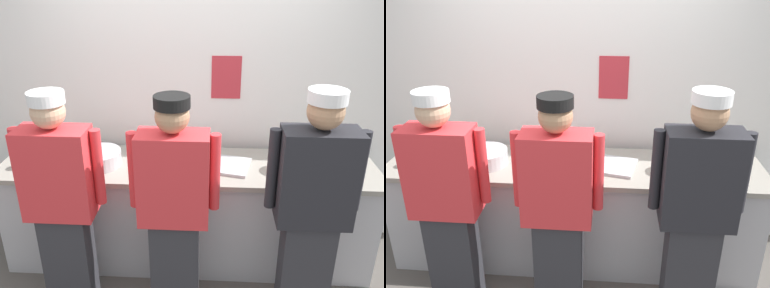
{
  "view_description": "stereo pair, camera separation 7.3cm",
  "coord_description": "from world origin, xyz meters",
  "views": [
    {
      "loc": [
        0.2,
        -2.48,
        2.3
      ],
      "look_at": [
        0.04,
        0.35,
        1.07
      ],
      "focal_mm": 37.31,
      "sensor_mm": 36.0,
      "label": 1
    },
    {
      "loc": [
        0.28,
        -2.47,
        2.3
      ],
      "look_at": [
        0.04,
        0.35,
        1.07
      ],
      "focal_mm": 37.31,
      "sensor_mm": 36.0,
      "label": 2
    }
  ],
  "objects": [
    {
      "name": "ground_plane",
      "position": [
        0.0,
        0.0,
        0.0
      ],
      "size": [
        9.0,
        9.0,
        0.0
      ],
      "primitive_type": "plane",
      "color": "#514C47"
    },
    {
      "name": "wall_back",
      "position": [
        0.0,
        0.85,
        1.34
      ],
      "size": [
        4.7,
        0.11,
        2.67
      ],
      "color": "white",
      "rests_on": "ground"
    },
    {
      "name": "prep_counter",
      "position": [
        0.0,
        0.37,
        0.44
      ],
      "size": [
        2.99,
        0.7,
        0.88
      ],
      "color": "#B2B2B7",
      "rests_on": "ground"
    },
    {
      "name": "chef_near_left",
      "position": [
        -0.81,
        -0.23,
        0.88
      ],
      "size": [
        0.6,
        0.24,
        1.64
      ],
      "color": "#2D2D33",
      "rests_on": "ground"
    },
    {
      "name": "chef_center",
      "position": [
        -0.04,
        -0.25,
        0.87
      ],
      "size": [
        0.6,
        0.24,
        1.64
      ],
      "color": "#2D2D33",
      "rests_on": "ground"
    },
    {
      "name": "chef_far_right",
      "position": [
        0.85,
        -0.25,
        0.9
      ],
      "size": [
        0.61,
        0.24,
        1.69
      ],
      "color": "#2D2D33",
      "rests_on": "ground"
    },
    {
      "name": "plate_stack_front",
      "position": [
        -0.27,
        0.49,
        0.92
      ],
      "size": [
        0.23,
        0.23,
        0.07
      ],
      "color": "white",
      "rests_on": "prep_counter"
    },
    {
      "name": "plate_stack_rear",
      "position": [
        0.74,
        0.3,
        0.93
      ],
      "size": [
        0.2,
        0.2,
        0.08
      ],
      "color": "white",
      "rests_on": "prep_counter"
    },
    {
      "name": "mixing_bowl_steel",
      "position": [
        -0.71,
        0.33,
        0.94
      ],
      "size": [
        0.37,
        0.37,
        0.11
      ],
      "primitive_type": "cylinder",
      "color": "#B7BABF",
      "rests_on": "prep_counter"
    },
    {
      "name": "sheet_tray",
      "position": [
        0.23,
        0.36,
        0.9
      ],
      "size": [
        0.57,
        0.43,
        0.02
      ],
      "primitive_type": "cube",
      "rotation": [
        0.0,
        0.0,
        -0.23
      ],
      "color": "#B7BABF",
      "rests_on": "prep_counter"
    },
    {
      "name": "squeeze_bottle_primary",
      "position": [
        -1.17,
        0.28,
        0.98
      ],
      "size": [
        0.06,
        0.06,
        0.2
      ],
      "color": "#E5E066",
      "rests_on": "prep_counter"
    },
    {
      "name": "ramekin_green_sauce",
      "position": [
        -0.29,
        0.29,
        0.91
      ],
      "size": [
        0.08,
        0.08,
        0.04
      ],
      "color": "white",
      "rests_on": "prep_counter"
    },
    {
      "name": "ramekin_orange_sauce",
      "position": [
        -1.0,
        0.33,
        0.9
      ],
      "size": [
        0.11,
        0.11,
        0.04
      ],
      "color": "white",
      "rests_on": "prep_counter"
    },
    {
      "name": "ramekin_red_sauce",
      "position": [
        1.12,
        0.52,
        0.91
      ],
      "size": [
        0.09,
        0.09,
        0.04
      ],
      "color": "white",
      "rests_on": "prep_counter"
    },
    {
      "name": "deli_cup",
      "position": [
        -1.28,
        0.23,
        0.93
      ],
      "size": [
        0.09,
        0.09,
        0.1
      ],
      "primitive_type": "cylinder",
      "color": "white",
      "rests_on": "prep_counter"
    },
    {
      "name": "chefs_knife",
      "position": [
        -1.02,
        0.36,
        0.89
      ],
      "size": [
        0.28,
        0.03,
        0.02
      ],
      "color": "#B7BABF",
      "rests_on": "prep_counter"
    }
  ]
}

